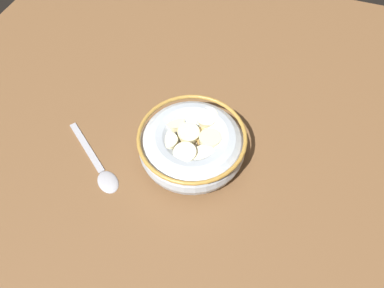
# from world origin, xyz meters

# --- Properties ---
(ground_plane) EXTENTS (1.00, 1.00, 0.02)m
(ground_plane) POSITION_xyz_m (0.00, 0.00, -0.01)
(ground_plane) COLOR brown
(cereal_bowl) EXTENTS (0.16, 0.16, 0.05)m
(cereal_bowl) POSITION_xyz_m (0.00, 0.00, 0.03)
(cereal_bowl) COLOR #B2BCC6
(cereal_bowl) RESTS_ON ground_plane
(spoon) EXTENTS (0.10, 0.13, 0.01)m
(spoon) POSITION_xyz_m (-0.07, 0.12, 0.00)
(spoon) COLOR #A5A5AD
(spoon) RESTS_ON ground_plane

